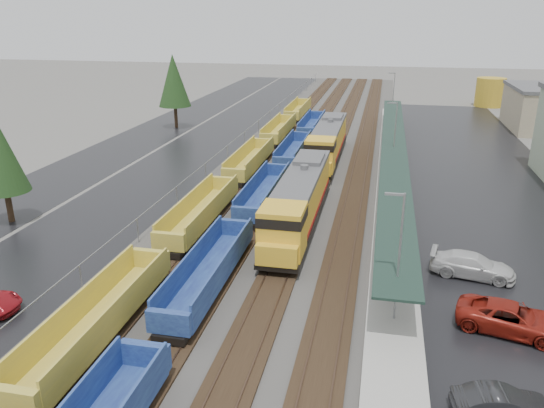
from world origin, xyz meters
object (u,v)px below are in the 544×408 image
at_px(parked_car_east_a, 502,405).
at_px(parked_car_east_c, 473,266).
at_px(locomotive_lead, 299,201).
at_px(well_string_yellow, 201,213).
at_px(storage_tank, 490,92).
at_px(well_string_blue, 242,225).
at_px(locomotive_trail, 327,142).
at_px(parked_car_east_b, 512,319).

bearing_deg(parked_car_east_a, parked_car_east_c, -10.28).
relative_size(locomotive_lead, parked_car_east_a, 4.78).
height_order(locomotive_lead, parked_car_east_c, locomotive_lead).
distance_m(well_string_yellow, storage_tank, 76.32).
height_order(well_string_blue, storage_tank, storage_tank).
bearing_deg(locomotive_trail, parked_car_east_b, -67.45).
bearing_deg(locomotive_lead, parked_car_east_b, -41.62).
height_order(storage_tank, parked_car_east_a, storage_tank).
xyz_separation_m(storage_tank, parked_car_east_a, (-13.53, -87.10, -1.97)).
bearing_deg(locomotive_trail, parked_car_east_c, -64.75).
height_order(locomotive_trail, parked_car_east_a, locomotive_trail).
xyz_separation_m(well_string_blue, parked_car_east_c, (16.66, -2.93, -0.32)).
distance_m(storage_tank, parked_car_east_a, 88.16).
bearing_deg(parked_car_east_c, well_string_yellow, 86.91).
distance_m(locomotive_trail, parked_car_east_a, 42.25).
relative_size(locomotive_trail, well_string_yellow, 0.17).
bearing_deg(locomotive_lead, parked_car_east_c, -24.80).
bearing_deg(well_string_blue, parked_car_east_b, -27.72).
relative_size(locomotive_lead, parked_car_east_b, 3.43).
bearing_deg(well_string_yellow, parked_car_east_a, -42.83).
bearing_deg(parked_car_east_c, locomotive_lead, 75.58).
xyz_separation_m(locomotive_lead, parked_car_east_c, (12.66, -5.85, -1.62)).
xyz_separation_m(parked_car_east_b, parked_car_east_c, (-1.16, 6.43, -0.02)).
height_order(well_string_yellow, parked_car_east_b, well_string_yellow).
distance_m(storage_tank, parked_car_east_c, 74.63).
distance_m(locomotive_lead, parked_car_east_c, 14.04).
bearing_deg(well_string_yellow, storage_tank, 63.91).
bearing_deg(locomotive_lead, parked_car_east_a, -58.30).
bearing_deg(locomotive_lead, well_string_blue, -143.88).
bearing_deg(parked_car_east_c, parked_car_east_a, -172.30).
xyz_separation_m(locomotive_trail, well_string_yellow, (-8.00, -21.90, -1.28)).
height_order(parked_car_east_b, parked_car_east_c, parked_car_east_b).
xyz_separation_m(locomotive_lead, parked_car_east_b, (13.82, -12.28, -1.60)).
xyz_separation_m(parked_car_east_a, parked_car_east_c, (0.64, 13.61, 0.10)).
xyz_separation_m(locomotive_lead, parked_car_east_a, (12.02, -19.47, -1.72)).
height_order(well_string_yellow, storage_tank, storage_tank).
xyz_separation_m(locomotive_trail, well_string_blue, (-4.00, -23.92, -1.30)).
bearing_deg(locomotive_lead, locomotive_trail, 90.00).
height_order(parked_car_east_a, parked_car_east_c, parked_car_east_c).
relative_size(storage_tank, parked_car_east_c, 0.97).
distance_m(well_string_blue, parked_car_east_c, 16.92).
relative_size(well_string_blue, parked_car_east_b, 16.14).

